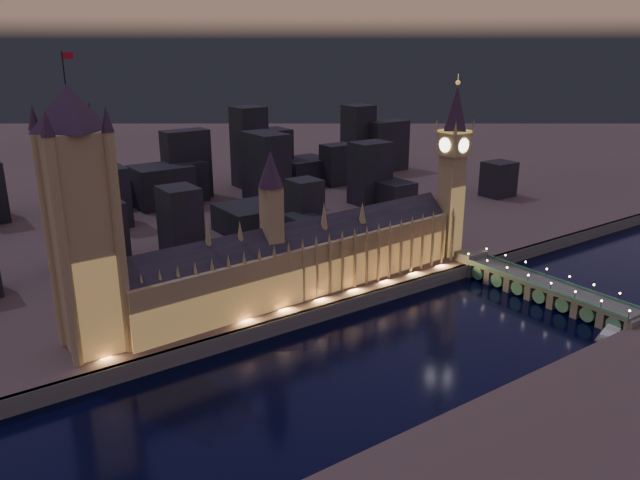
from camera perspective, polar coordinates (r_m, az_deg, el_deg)
ground_plane at (r=294.46m, az=5.47°, el=-9.95°), size 2000.00×2000.00×0.00m
north_bank at (r=748.06m, az=-21.49°, el=6.41°), size 2000.00×960.00×8.00m
embankment_wall at (r=321.49m, az=0.72°, el=-6.56°), size 2000.00×2.50×8.00m
palace_of_westminster at (r=328.68m, az=-1.45°, el=-1.80°), size 202.00×30.43×78.00m
victoria_tower at (r=273.41m, az=-21.01°, el=2.46°), size 31.68×31.68×124.63m
elizabeth_tower at (r=386.51m, az=12.07°, el=7.41°), size 18.00×18.00×110.07m
westminster_bridge at (r=366.44m, az=19.22°, el=-4.12°), size 17.26×113.00×15.90m
river_boat at (r=347.05m, az=25.61°, el=-6.97°), size 46.98×24.44×4.50m
city_backdrop at (r=502.77m, az=-9.92°, el=5.44°), size 472.03×215.63×81.72m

